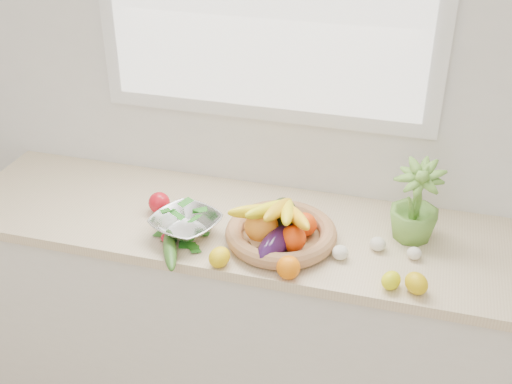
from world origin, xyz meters
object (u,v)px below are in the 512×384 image
(colander_with_spinach, at_px, (186,221))
(eggplant, at_px, (276,243))
(potted_herb, at_px, (416,203))
(cucumber, at_px, (170,249))
(apple, at_px, (159,203))
(fruit_basket, at_px, (280,228))

(colander_with_spinach, bearing_deg, eggplant, -4.40)
(eggplant, distance_m, potted_herb, 0.51)
(cucumber, height_order, colander_with_spinach, colander_with_spinach)
(eggplant, bearing_deg, apple, 163.57)
(cucumber, relative_size, potted_herb, 0.78)
(eggplant, bearing_deg, fruit_basket, 93.47)
(apple, height_order, potted_herb, potted_herb)
(eggplant, height_order, cucumber, eggplant)
(apple, relative_size, colander_with_spinach, 0.27)
(apple, bearing_deg, fruit_basket, -7.52)
(eggplant, xyz_separation_m, fruit_basket, (-0.00, 0.08, 0.01))
(fruit_basket, bearing_deg, potted_herb, 18.92)
(apple, height_order, fruit_basket, fruit_basket)
(apple, distance_m, potted_herb, 0.95)
(potted_herb, height_order, colander_with_spinach, potted_herb)
(cucumber, bearing_deg, eggplant, 16.26)
(apple, distance_m, cucumber, 0.29)
(eggplant, xyz_separation_m, colander_with_spinach, (-0.34, 0.03, 0.02))
(fruit_basket, bearing_deg, eggplant, -86.53)
(apple, bearing_deg, cucumber, -59.86)
(apple, xyz_separation_m, potted_herb, (0.94, 0.09, 0.10))
(cucumber, distance_m, colander_with_spinach, 0.14)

